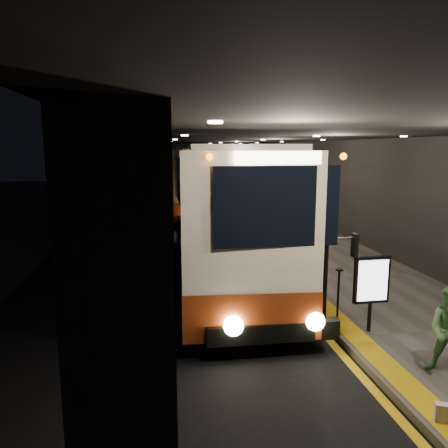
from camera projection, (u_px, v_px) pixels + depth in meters
ground at (205, 299)px, 11.90m from camera, size 90.00×90.00×0.00m
lane_line_white at (144, 257)px, 16.50m from camera, size 0.12×50.00×0.01m
kerb_stripe_yellow at (251, 253)px, 17.11m from camera, size 0.18×50.00×0.01m
sidewalk at (310, 249)px, 17.45m from camera, size 4.50×50.00×0.15m
tactile_strip at (264, 248)px, 17.16m from camera, size 0.50×50.00×0.01m
terminal_wall at (367, 175)px, 17.28m from camera, size 0.10×50.00×6.00m
support_columns at (150, 202)px, 15.19m from camera, size 0.80×24.80×4.40m
canopy at (256, 133)px, 16.34m from camera, size 9.00×50.00×0.40m
coach_main at (224, 214)px, 14.27m from camera, size 3.49×13.03×4.03m
coach_second at (194, 182)px, 27.52m from camera, size 3.31×12.69×3.95m
passenger_boarding at (315, 266)px, 11.35m from camera, size 0.48×0.68×1.76m
bag_plain at (443, 413)px, 6.32m from camera, size 0.26×0.21×0.28m
info_sign at (372, 281)px, 9.27m from camera, size 0.79×0.14×1.67m
stanchion_post at (338, 294)px, 10.16m from camera, size 0.05×0.05×1.14m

